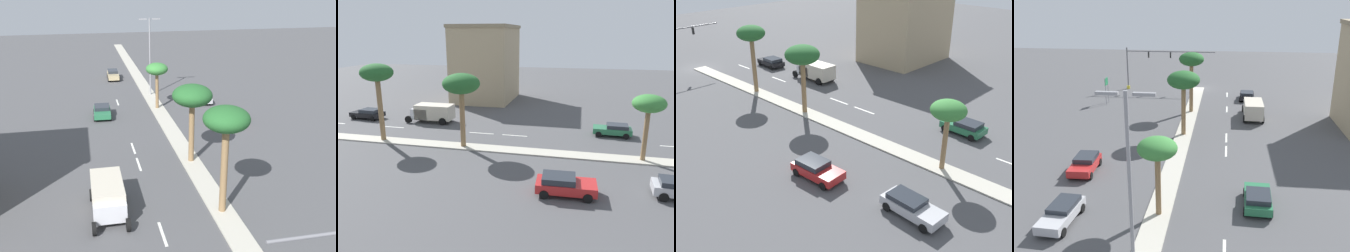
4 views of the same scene
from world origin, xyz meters
The scene contains 12 objects.
ground_plane centered at (0.00, 36.03, 0.00)m, with size 160.00×160.00×0.00m, color #4C4C4F.
lane_stripe_trailing centered at (-4.74, 12.11, 0.01)m, with size 0.20×2.80×0.01m, color silver.
lane_stripe_leading centered at (-4.74, 23.14, 0.01)m, with size 0.20×2.80×0.01m, color silver.
lane_stripe_inboard centered at (-4.74, 26.94, 0.01)m, with size 0.20×2.80×0.01m, color silver.
commercial_building centered at (-23.71, 18.19, 6.08)m, with size 11.91×9.25×12.14m.
palm_tree_rear centered at (-0.01, 13.94, 6.76)m, with size 3.21×3.21×7.83m.
palm_tree_leading centered at (0.03, 22.77, 6.09)m, with size 3.54×3.54×7.12m.
palm_tree_outboard centered at (-0.04, 39.32, 4.98)m, with size 2.76×2.76×5.78m.
sedan_green_mid centered at (-7.11, 37.41, 0.72)m, with size 2.18×4.09×1.31m.
sedan_red_near centered at (7.67, 32.97, 0.75)m, with size 2.22×4.19×1.38m.
sedan_black_leading centered at (-7.63, 6.74, 0.72)m, with size 2.33×4.27×1.32m.
box_truck centered at (-8.02, 15.58, 1.26)m, with size 2.52×5.83×2.25m.
Camera 2 is at (28.30, 33.64, 10.71)m, focal length 34.51 mm.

